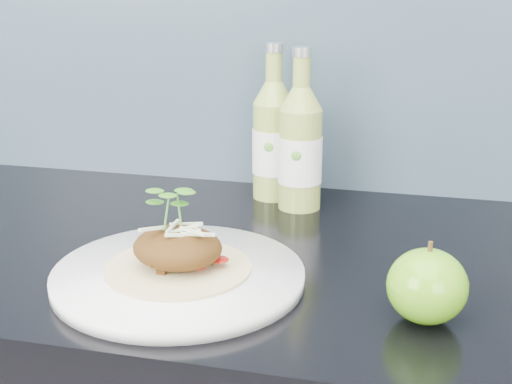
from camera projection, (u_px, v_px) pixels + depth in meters
dinner_plate at (179, 276)px, 0.85m from camera, size 0.31×0.31×0.02m
pork_taco at (178, 246)px, 0.83m from camera, size 0.17×0.17×0.10m
green_apple at (427, 286)px, 0.74m from camera, size 0.10×0.10×0.09m
cider_bottle_left at (273, 141)px, 1.13m from camera, size 0.07×0.07×0.25m
cider_bottle_right at (300, 149)px, 1.08m from camera, size 0.08×0.08×0.25m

